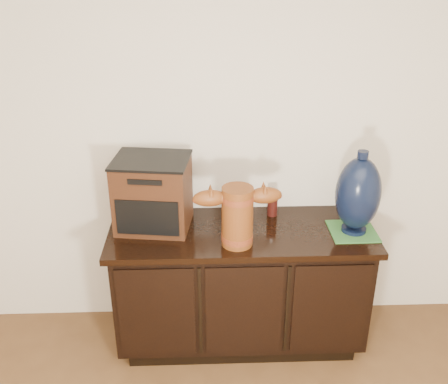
{
  "coord_description": "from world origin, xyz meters",
  "views": [
    {
      "loc": [
        -0.19,
        -0.27,
        2.2
      ],
      "look_at": [
        -0.1,
        2.18,
        1.01
      ],
      "focal_mm": 42.0,
      "sensor_mm": 36.0,
      "label": 1
    }
  ],
  "objects_px": {
    "sideboard": "(241,285)",
    "spray_can": "(273,202)",
    "lamp_base": "(358,194)",
    "terracotta_vessel": "(237,213)",
    "tv_radio": "(153,193)"
  },
  "relations": [
    {
      "from": "sideboard",
      "to": "spray_can",
      "type": "height_order",
      "value": "spray_can"
    },
    {
      "from": "sideboard",
      "to": "lamp_base",
      "type": "distance_m",
      "value": 0.85
    },
    {
      "from": "terracotta_vessel",
      "to": "tv_radio",
      "type": "bearing_deg",
      "value": 150.11
    },
    {
      "from": "sideboard",
      "to": "tv_radio",
      "type": "distance_m",
      "value": 0.75
    },
    {
      "from": "tv_radio",
      "to": "spray_can",
      "type": "height_order",
      "value": "tv_radio"
    },
    {
      "from": "spray_can",
      "to": "sideboard",
      "type": "bearing_deg",
      "value": -137.99
    },
    {
      "from": "terracotta_vessel",
      "to": "spray_can",
      "type": "xyz_separation_m",
      "value": [
        0.22,
        0.31,
        -0.1
      ]
    },
    {
      "from": "terracotta_vessel",
      "to": "lamp_base",
      "type": "xyz_separation_m",
      "value": [
        0.64,
        0.1,
        0.05
      ]
    },
    {
      "from": "lamp_base",
      "to": "spray_can",
      "type": "bearing_deg",
      "value": 153.63
    },
    {
      "from": "lamp_base",
      "to": "terracotta_vessel",
      "type": "bearing_deg",
      "value": -171.02
    },
    {
      "from": "terracotta_vessel",
      "to": "spray_can",
      "type": "bearing_deg",
      "value": 49.83
    },
    {
      "from": "sideboard",
      "to": "spray_can",
      "type": "distance_m",
      "value": 0.52
    },
    {
      "from": "sideboard",
      "to": "spray_can",
      "type": "bearing_deg",
      "value": 42.01
    },
    {
      "from": "lamp_base",
      "to": "spray_can",
      "type": "relative_size",
      "value": 2.76
    },
    {
      "from": "terracotta_vessel",
      "to": "lamp_base",
      "type": "relative_size",
      "value": 0.99
    }
  ]
}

